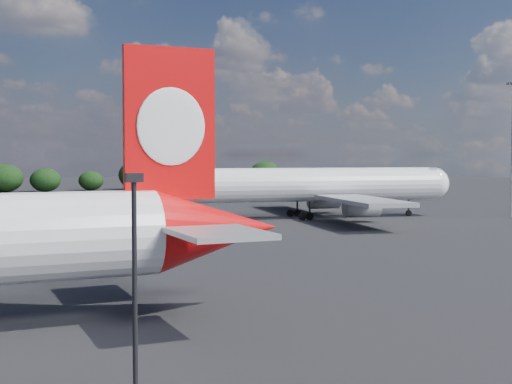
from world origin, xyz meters
name	(u,v)px	position (x,y,z in m)	size (l,w,h in m)	color
china_southern_airliner	(305,186)	(53.81, 69.21, 5.49)	(54.89, 52.50, 18.03)	white
apron_lamp_post	(135,313)	(-0.43, -12.37, 5.70)	(0.55, 0.30, 10.12)	black
floodlight_mast_near	(512,131)	(87.09, 55.94, 14.82)	(1.60, 1.60, 23.02)	gray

